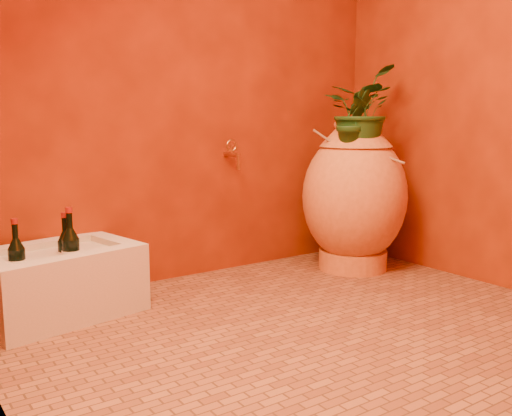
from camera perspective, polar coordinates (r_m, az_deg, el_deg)
floor at (r=2.59m, az=4.75°, el=-11.58°), size 2.50×2.50×0.00m
wall_back at (r=3.27m, az=-6.53°, el=15.00°), size 2.50×0.02×2.50m
wall_right at (r=3.38m, az=22.23°, el=14.21°), size 0.02×2.00×2.50m
amphora at (r=3.44m, az=9.81°, el=1.16°), size 0.68×0.68×0.89m
stone_basin at (r=2.81m, az=-19.17°, el=-7.10°), size 0.77×0.60×0.32m
wine_bottle_a at (r=2.74m, az=-18.00°, el=-4.36°), size 0.08×0.08×0.33m
wine_bottle_b at (r=2.78m, az=-18.45°, el=-4.40°), size 0.07×0.07×0.30m
wine_bottle_c at (r=2.69m, az=-22.77°, el=-5.09°), size 0.07×0.07×0.30m
wall_tap at (r=3.30m, az=-2.33°, el=5.51°), size 0.07×0.15×0.17m
plant_main at (r=3.39m, az=10.19°, el=9.68°), size 0.59×0.59×0.50m
plant_side at (r=3.29m, az=9.75°, el=8.51°), size 0.25×0.23×0.36m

